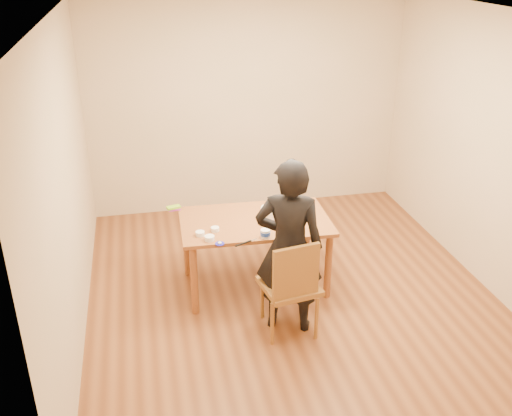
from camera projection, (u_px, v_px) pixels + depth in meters
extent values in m
cube|color=brown|center=(291.00, 294.00, 5.75)|extent=(4.00, 4.50, 0.00)
cube|color=silver|center=(300.00, 14.00, 4.61)|extent=(4.00, 4.50, 0.00)
cube|color=tan|center=(247.00, 106.00, 7.17)|extent=(4.00, 0.00, 2.70)
cube|color=tan|center=(67.00, 187.00, 4.81)|extent=(0.00, 4.50, 2.70)
cube|color=tan|center=(493.00, 154.00, 5.56)|extent=(0.00, 4.50, 2.70)
cube|color=brown|center=(255.00, 222.00, 5.61)|extent=(1.49, 0.92, 0.04)
cube|color=brown|center=(289.00, 286.00, 5.07)|extent=(0.54, 0.54, 0.04)
cylinder|color=red|center=(272.00, 216.00, 5.66)|extent=(0.26, 0.26, 0.02)
cylinder|color=white|center=(272.00, 212.00, 5.64)|extent=(0.23, 0.23, 0.07)
ellipsoid|color=white|center=(272.00, 207.00, 5.62)|extent=(0.23, 0.23, 0.03)
cylinder|color=white|center=(265.00, 233.00, 5.26)|extent=(0.09, 0.09, 0.08)
cylinder|color=#1B18A0|center=(220.00, 244.00, 5.16)|extent=(0.09, 0.09, 0.01)
ellipsoid|color=white|center=(220.00, 242.00, 5.15)|extent=(0.04, 0.04, 0.02)
cylinder|color=white|center=(210.00, 238.00, 5.21)|extent=(0.09, 0.09, 0.04)
cylinder|color=white|center=(215.00, 229.00, 5.38)|extent=(0.08, 0.08, 0.04)
cylinder|color=white|center=(200.00, 234.00, 5.30)|extent=(0.08, 0.08, 0.04)
cube|color=#D6329C|center=(174.00, 209.00, 5.81)|extent=(0.13, 0.08, 0.02)
cube|color=green|center=(174.00, 207.00, 5.80)|extent=(0.15, 0.10, 0.02)
cube|color=black|center=(243.00, 243.00, 5.16)|extent=(0.17, 0.09, 0.01)
imported|color=black|center=(289.00, 247.00, 4.96)|extent=(0.69, 0.57, 1.64)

